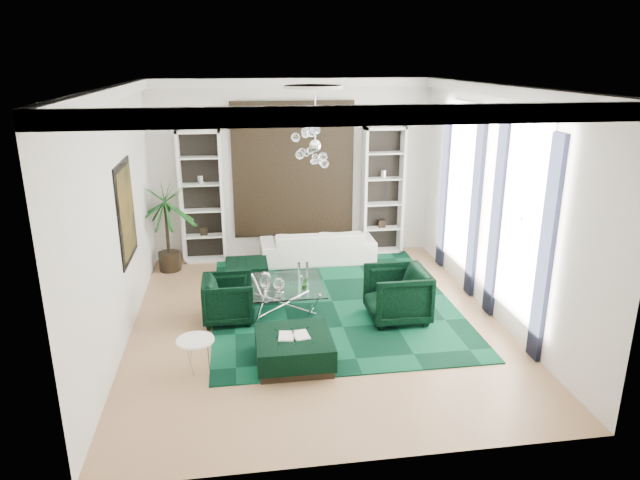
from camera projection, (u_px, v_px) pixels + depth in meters
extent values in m
cube|color=tan|center=(317.00, 322.00, 9.51)|extent=(6.00, 7.00, 0.02)
cube|color=white|center=(316.00, 85.00, 8.34)|extent=(6.00, 7.00, 0.02)
cube|color=silver|center=(293.00, 169.00, 12.23)|extent=(6.00, 0.02, 3.80)
cube|color=silver|center=(367.00, 302.00, 5.62)|extent=(6.00, 0.02, 3.80)
cube|color=silver|center=(117.00, 219.00, 8.50)|extent=(0.02, 7.00, 3.80)
cube|color=silver|center=(498.00, 204.00, 9.35)|extent=(0.02, 7.00, 3.80)
cylinder|color=white|center=(313.00, 87.00, 8.63)|extent=(0.90, 0.90, 0.05)
cube|color=black|center=(293.00, 170.00, 12.18)|extent=(2.50, 0.06, 2.80)
cube|color=black|center=(127.00, 212.00, 9.08)|extent=(0.04, 1.30, 1.60)
cube|color=white|center=(523.00, 219.00, 8.50)|extent=(0.03, 1.10, 2.90)
cube|color=black|center=(546.00, 252.00, 7.84)|extent=(0.07, 0.30, 3.25)
cube|color=black|center=(496.00, 221.00, 9.30)|extent=(0.07, 0.30, 3.25)
cube|color=white|center=(462.00, 185.00, 10.76)|extent=(0.03, 1.10, 2.90)
cube|color=black|center=(475.00, 208.00, 10.09)|extent=(0.07, 0.30, 3.25)
cube|color=black|center=(444.00, 189.00, 11.56)|extent=(0.07, 0.30, 3.25)
cube|color=black|center=(332.00, 302.00, 10.23)|extent=(4.20, 5.00, 0.02)
imported|color=white|center=(317.00, 246.00, 12.20)|extent=(2.41, 0.94, 0.70)
imported|color=black|center=(229.00, 299.00, 9.43)|extent=(0.84, 0.82, 0.76)
imported|color=black|center=(397.00, 294.00, 9.45)|extent=(0.98, 0.96, 0.89)
cube|color=black|center=(247.00, 271.00, 11.23)|extent=(0.82, 0.82, 0.36)
cube|color=black|center=(294.00, 350.00, 8.14)|extent=(1.07, 1.07, 0.43)
cube|color=white|center=(294.00, 335.00, 8.07)|extent=(0.44, 0.29, 0.03)
cylinder|color=white|center=(196.00, 357.00, 7.88)|extent=(0.52, 0.52, 0.50)
imported|color=#114515|center=(305.00, 284.00, 9.59)|extent=(0.12, 0.10, 0.23)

